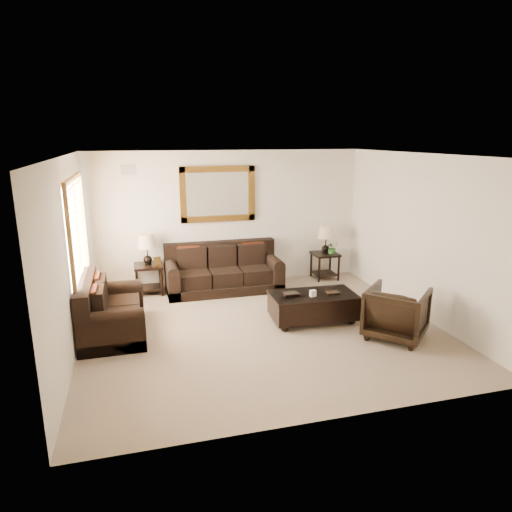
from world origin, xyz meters
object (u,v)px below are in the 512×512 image
object	(u,v)px
end_table_right	(326,245)
coffee_table	(313,304)
end_table_left	(148,255)
armchair	(397,311)
sofa	(223,273)
loveseat	(109,314)

from	to	relation	value
end_table_right	coffee_table	bearing A→B (deg)	-117.98
end_table_left	armchair	xyz separation A→B (m)	(3.52, -3.01, -0.33)
end_table_left	end_table_right	size ratio (longest dim) A/B	1.03
end_table_right	armchair	bearing A→B (deg)	-92.78
sofa	armchair	distance (m)	3.55
end_table_left	coffee_table	bearing A→B (deg)	-39.64
end_table_left	coffee_table	world-z (taller)	end_table_left
loveseat	end_table_left	world-z (taller)	end_table_left
end_table_right	coffee_table	size ratio (longest dim) A/B	0.80
end_table_left	loveseat	bearing A→B (deg)	-110.71
sofa	loveseat	distance (m)	2.66
armchair	coffee_table	bearing A→B (deg)	3.92
end_table_right	sofa	bearing A→B (deg)	-176.35
coffee_table	end_table_right	bearing A→B (deg)	64.23
end_table_right	end_table_left	bearing A→B (deg)	-179.88
end_table_right	armchair	distance (m)	3.04
loveseat	armchair	bearing A→B (deg)	-106.53
end_table_left	end_table_right	distance (m)	3.67
end_table_left	armchair	distance (m)	4.64
coffee_table	armchair	bearing A→B (deg)	-40.56
coffee_table	armchair	distance (m)	1.34
end_table_right	coffee_table	xyz separation A→B (m)	(-1.12, -2.11, -0.45)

